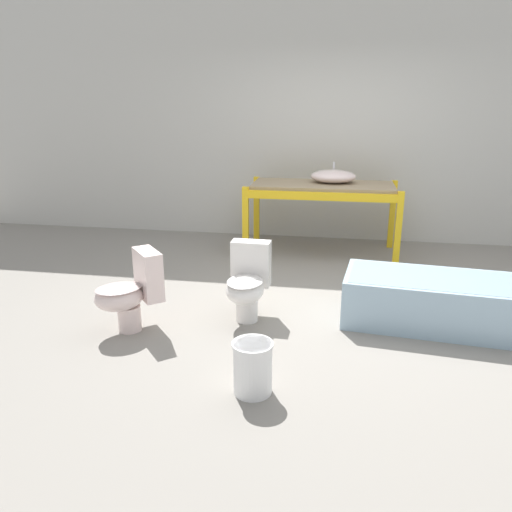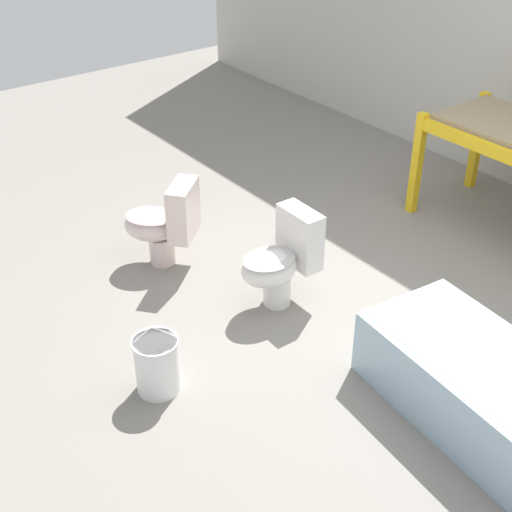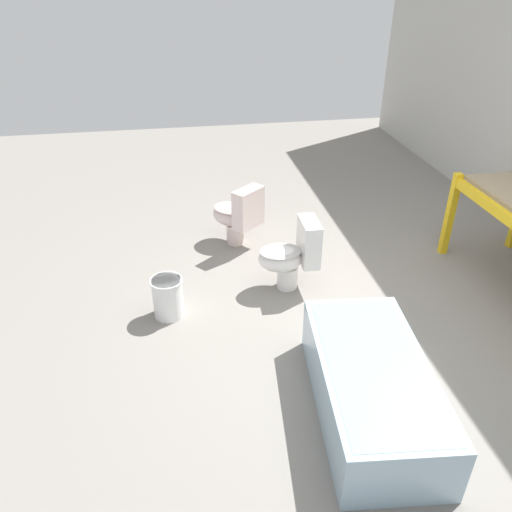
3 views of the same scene
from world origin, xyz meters
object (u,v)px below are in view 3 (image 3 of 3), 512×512
toilet_near (291,255)px  toilet_far (237,214)px  bathtub_main (372,384)px  bucket_white (168,297)px

toilet_near → toilet_far: bearing=-156.8°
bathtub_main → bucket_white: bearing=-129.0°
toilet_far → bucket_white: 1.37m
bathtub_main → bucket_white: 1.82m
toilet_far → toilet_near: bearing=71.8°
bathtub_main → toilet_near: toilet_near is taller
bathtub_main → toilet_near: bearing=-167.4°
toilet_near → bucket_white: (0.24, -1.11, -0.15)m
toilet_near → bucket_white: bearing=-76.3°
bathtub_main → toilet_far: size_ratio=2.21×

